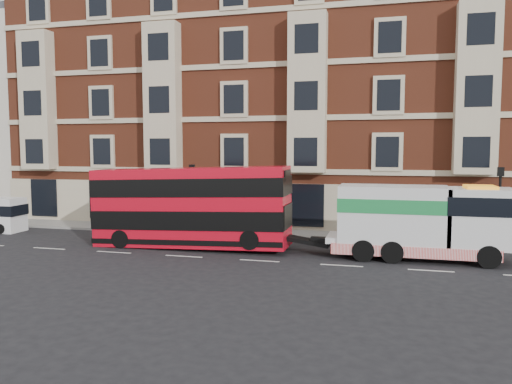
{
  "coord_description": "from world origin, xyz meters",
  "views": [
    {
      "loc": [
        5.89,
        -23.42,
        5.52
      ],
      "look_at": [
        -1.22,
        4.0,
        3.04
      ],
      "focal_mm": 35.0,
      "sensor_mm": 36.0,
      "label": 1
    }
  ],
  "objects": [
    {
      "name": "lamp_post_east",
      "position": [
        12.0,
        6.2,
        2.68
      ],
      "size": [
        0.35,
        0.15,
        4.35
      ],
      "color": "black",
      "rests_on": "sidewalk"
    },
    {
      "name": "victorian_terrace",
      "position": [
        0.5,
        15.0,
        10.07
      ],
      "size": [
        45.0,
        12.0,
        20.4
      ],
      "color": "brown",
      "rests_on": "ground"
    },
    {
      "name": "pedestrian",
      "position": [
        -7.59,
        6.15,
        1.05
      ],
      "size": [
        0.73,
        0.56,
        1.8
      ],
      "primitive_type": "imported",
      "rotation": [
        0.0,
        0.0,
        -0.22
      ],
      "color": "#192833",
      "rests_on": "sidewalk"
    },
    {
      "name": "double_decker_bus",
      "position": [
        -4.52,
        2.24,
        2.35
      ],
      "size": [
        10.98,
        2.52,
        4.44
      ],
      "color": "red",
      "rests_on": "ground"
    },
    {
      "name": "sidewalk",
      "position": [
        0.0,
        7.5,
        0.07
      ],
      "size": [
        90.0,
        3.0,
        0.15
      ],
      "primitive_type": "cube",
      "color": "slate",
      "rests_on": "ground"
    },
    {
      "name": "lamp_post_west",
      "position": [
        -6.0,
        6.2,
        2.68
      ],
      "size": [
        0.35,
        0.15,
        4.35
      ],
      "color": "black",
      "rests_on": "sidewalk"
    },
    {
      "name": "ground",
      "position": [
        0.0,
        0.0,
        0.0
      ],
      "size": [
        120.0,
        120.0,
        0.0
      ],
      "primitive_type": "plane",
      "color": "black",
      "rests_on": "ground"
    },
    {
      "name": "tow_truck",
      "position": [
        7.54,
        2.24,
        1.94
      ],
      "size": [
        8.79,
        2.6,
        3.66
      ],
      "color": "silver",
      "rests_on": "ground"
    }
  ]
}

